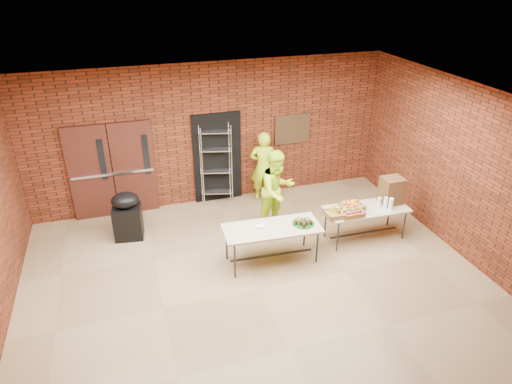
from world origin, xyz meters
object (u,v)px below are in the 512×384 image
table_right (366,211)px  volunteer_man (277,191)px  wire_rack (216,165)px  coffee_dispenser (392,190)px  volunteer_woman (263,167)px  table_left (272,230)px  covered_grill (127,215)px

table_right → volunteer_man: size_ratio=0.96×
wire_rack → coffee_dispenser: wire_rack is taller
coffee_dispenser → volunteer_man: volunteer_man is taller
table_right → coffee_dispenser: (0.58, 0.08, 0.33)m
volunteer_woman → volunteer_man: volunteer_man is taller
wire_rack → volunteer_woman: (1.05, -0.22, -0.10)m
table_right → volunteer_woman: size_ratio=0.99×
table_left → coffee_dispenser: bearing=9.3°
wire_rack → volunteer_man: (0.92, -1.49, -0.07)m
coffee_dispenser → volunteer_man: 2.29m
coffee_dispenser → volunteer_man: (-2.14, 0.82, -0.08)m
coffee_dispenser → covered_grill: coffee_dispenser is taller
table_right → volunteer_woman: (-1.44, 2.18, 0.22)m
table_left → covered_grill: (-2.49, 1.65, -0.17)m
table_right → volunteer_man: bearing=151.3°
covered_grill → volunteer_woman: size_ratio=0.59×
table_right → covered_grill: covered_grill is taller
volunteer_woman → volunteer_man: bearing=106.6°
volunteer_woman → coffee_dispenser: bearing=156.1°
coffee_dispenser → covered_grill: size_ratio=0.54×
table_left → table_right: size_ratio=1.08×
table_left → table_right: 2.06m
coffee_dispenser → covered_grill: (-5.12, 1.38, -0.45)m
volunteer_woman → covered_grill: bearing=35.2°
table_left → coffee_dispenser: size_ratio=3.35×
table_right → volunteer_man: (-1.56, 0.91, 0.25)m
covered_grill → volunteer_woman: volunteer_woman is taller
volunteer_man → coffee_dispenser: bearing=-40.1°
volunteer_woman → wire_rack: bearing=10.4°
table_left → volunteer_man: (0.49, 1.10, 0.20)m
wire_rack → covered_grill: wire_rack is taller
covered_grill → volunteer_woman: bearing=20.8°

